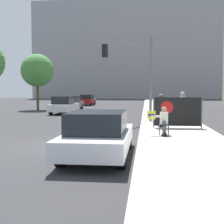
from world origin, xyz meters
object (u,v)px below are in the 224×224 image
Objects in this scene: traffic_light_pole at (132,64)px; car_on_road_midblock at (72,103)px; seated_protester at (164,120)px; protest_banner at (177,112)px; car_on_road_nearest at (64,105)px; pedestrian_behind at (182,107)px; parked_car_curbside at (99,134)px; jogger_on_sidewalk at (161,110)px; car_on_road_distant at (87,100)px; street_tree_midblock at (37,71)px; car_on_road_far_lane at (88,99)px.

traffic_light_pole is 1.09× the size of car_on_road_midblock.
protest_banner reaches higher than seated_protester.
protest_banner is 0.55× the size of car_on_road_nearest.
parked_car_curbside is (-3.55, -9.50, -0.37)m from pedestrian_behind.
jogger_on_sidewalk reaches higher than car_on_road_distant.
parked_car_curbside is at bearing -94.86° from seated_protester.
street_tree_midblock reaches higher than car_on_road_midblock.
protest_banner is at bearing -51.13° from car_on_road_nearest.
jogger_on_sidewalk is at bearing -12.81° from pedestrian_behind.
seated_protester is 0.28× the size of car_on_road_far_lane.
car_on_road_nearest is (-8.73, 10.83, -0.19)m from protest_banner.
street_tree_midblock is at bearing 146.32° from seated_protester.
car_on_road_nearest is (-6.27, 7.01, -2.91)m from traffic_light_pole.
car_on_road_distant is at bearing -140.94° from pedestrian_behind.
car_on_road_far_lane is (-1.90, 21.54, -0.07)m from car_on_road_nearest.
car_on_road_distant is (-6.84, 33.93, 0.06)m from parked_car_curbside.
seated_protester is 0.26× the size of parked_car_curbside.
jogger_on_sidewalk is (0.03, 3.03, 0.24)m from seated_protester.
jogger_on_sidewalk is at bearing 155.32° from protest_banner.
pedestrian_behind is at bearing -44.50° from street_tree_midblock.
traffic_light_pole reaches higher than car_on_road_nearest.
protest_banner is at bearing 4.50° from pedestrian_behind.
pedestrian_behind is 2.92m from protest_banner.
seated_protester is 0.27× the size of car_on_road_nearest.
street_tree_midblock reaches higher than pedestrian_behind.
parked_car_curbside is at bearing -71.74° from car_on_road_nearest.
pedestrian_behind is at bearing 78.49° from protest_banner.
traffic_light_pole is (-1.67, 3.45, 2.66)m from jogger_on_sidewalk.
car_on_road_distant is (-9.81, 27.29, -0.20)m from protest_banner.
street_tree_midblock is at bearing 128.47° from car_on_road_nearest.
traffic_light_pole is at bearing -74.04° from car_on_road_far_lane.
jogger_on_sidewalk reaches higher than car_on_road_nearest.
jogger_on_sidewalk is 0.87m from protest_banner.
car_on_road_distant is (-9.01, 26.92, -0.25)m from jogger_on_sidewalk.
pedestrian_behind is 26.54m from car_on_road_distant.
protest_banner is 0.51× the size of car_on_road_midblock.
street_tree_midblock reaches higher than jogger_on_sidewalk.
car_on_road_nearest is 16.49m from car_on_road_distant.
traffic_light_pole is at bearing -61.72° from car_on_road_midblock.
pedestrian_behind is 0.41× the size of car_on_road_nearest.
street_tree_midblock is (-13.60, 13.36, 3.08)m from pedestrian_behind.
protest_banner is (0.82, 2.66, 0.19)m from seated_protester.
traffic_light_pole reaches higher than car_on_road_far_lane.
car_on_road_far_lane is at bearing 95.04° from car_on_road_nearest.
car_on_road_far_lane is at bearing -68.39° from jogger_on_sidewalk.
street_tree_midblock is (-2.39, -16.15, 3.46)m from car_on_road_far_lane.
car_on_road_nearest reaches higher than seated_protester.
pedestrian_behind is 17.27m from car_on_road_midblock.
parked_car_curbside is 34.61m from car_on_road_distant.
car_on_road_distant is at bearing 130.17° from seated_protester.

